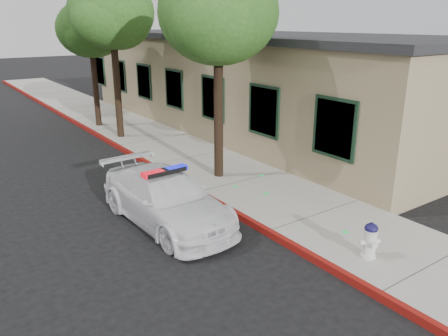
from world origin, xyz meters
TOP-DOWN VIEW (x-y plane):
  - ground at (0.00, 0.00)m, footprint 120.00×120.00m
  - sidewalk at (1.60, 3.00)m, footprint 3.20×60.00m
  - red_curb at (0.06, 3.00)m, footprint 0.14×60.00m
  - clapboard_building at (6.69, 9.00)m, footprint 7.30×20.89m
  - police_car at (-1.52, 2.04)m, footprint 1.99×4.46m
  - fire_hydrant at (0.92, -2.08)m, footprint 0.43×0.38m
  - street_tree_near at (1.28, 3.82)m, footprint 3.46×3.44m
  - street_tree_mid at (0.71, 10.29)m, footprint 3.39×3.37m
  - street_tree_far at (0.74, 12.84)m, footprint 2.94×3.03m

SIDE VIEW (x-z plane):
  - ground at x=0.00m, z-range 0.00..0.00m
  - sidewalk at x=1.60m, z-range 0.00..0.15m
  - red_curb at x=0.06m, z-range 0.00..0.16m
  - fire_hydrant at x=0.92m, z-range 0.15..0.91m
  - police_car at x=-1.52m, z-range -0.06..1.33m
  - clapboard_building at x=6.69m, z-range 0.01..4.25m
  - street_tree_far at x=0.74m, z-range 1.53..7.03m
  - street_tree_near at x=1.28m, z-range 1.69..7.95m
  - street_tree_mid at x=0.71m, z-range 1.75..8.08m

